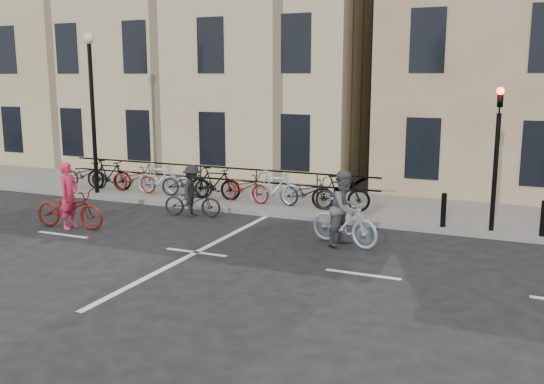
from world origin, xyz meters
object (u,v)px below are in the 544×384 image
at_px(lamp_post, 92,93).
at_px(cyclist_grey, 344,215).
at_px(traffic_light, 497,141).
at_px(cyclist_pink, 69,205).
at_px(cyclist_dark, 192,196).

xyz_separation_m(lamp_post, cyclist_grey, (9.47, -2.40, -2.74)).
bearing_deg(cyclist_grey, traffic_light, -35.72).
distance_m(cyclist_pink, cyclist_grey, 7.42).
bearing_deg(traffic_light, lamp_post, 179.73).
height_order(cyclist_pink, cyclist_grey, cyclist_grey).
bearing_deg(cyclist_pink, traffic_light, -77.31).
height_order(traffic_light, cyclist_grey, traffic_light).
distance_m(lamp_post, cyclist_dark, 5.48).
bearing_deg(cyclist_grey, lamp_post, 94.17).
bearing_deg(traffic_light, cyclist_dark, -172.03).
height_order(lamp_post, cyclist_pink, lamp_post).
relative_size(traffic_light, cyclist_grey, 1.97).
xyz_separation_m(cyclist_grey, cyclist_dark, (-4.98, 1.19, -0.15)).
xyz_separation_m(traffic_light, lamp_post, (-12.70, 0.06, 1.04)).
bearing_deg(cyclist_pink, cyclist_dark, -49.09).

